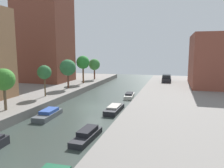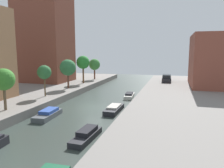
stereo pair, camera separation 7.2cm
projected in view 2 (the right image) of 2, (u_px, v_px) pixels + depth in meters
The scene contains 14 objects.
ground_plane at pixel (92, 108), 28.13m from camera, with size 84.00×84.00×0.00m, color #333D38.
quay_right at pixel (219, 113), 23.96m from camera, with size 20.00×64.00×1.00m, color gray.
apartment_tower_far at pixel (44, 20), 44.11m from camera, with size 10.00×8.14×25.21m, color brown.
low_block_right at pixel (220, 60), 38.82m from camera, with size 10.00×12.99×9.30m, color brown.
street_tree_1 at pixel (3, 80), 22.75m from camera, with size 2.34×2.34×4.48m.
street_tree_2 at pixel (44, 72), 29.85m from camera, with size 1.94×1.94×4.36m.
street_tree_3 at pixel (68, 68), 36.43m from camera, with size 2.73×2.73×4.91m.
street_tree_4 at pixel (83, 63), 42.42m from camera, with size 2.58×2.58×5.41m.
street_tree_5 at pixel (94, 65), 48.56m from camera, with size 2.52×2.52×4.60m.
parked_car at pixel (167, 79), 44.95m from camera, with size 1.95×4.82×1.51m.
moored_boat_left_2 at pixel (48, 114), 23.82m from camera, with size 1.79×4.22×0.89m.
moored_boat_right_1 at pixel (86, 135), 17.90m from camera, with size 1.41×4.12×0.88m.
moored_boat_right_2 at pixel (114, 109), 26.07m from camera, with size 1.49×4.52×0.80m.
moored_boat_right_3 at pixel (129, 96), 33.91m from camera, with size 1.45×3.73×0.83m.
Camera 2 is at (10.03, -25.58, 7.23)m, focal length 34.63 mm.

